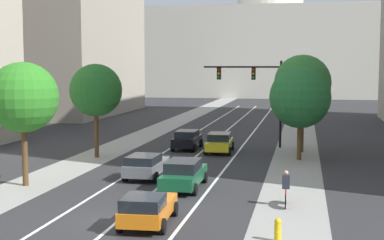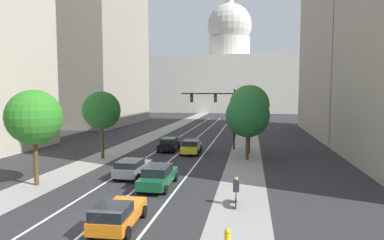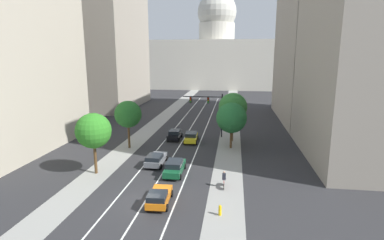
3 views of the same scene
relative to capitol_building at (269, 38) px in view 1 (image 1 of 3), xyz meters
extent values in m
plane|color=#2B2B2D|center=(0.00, -62.57, -12.67)|extent=(400.00, 400.00, 0.00)
cube|color=gray|center=(-7.23, -67.57, -12.66)|extent=(3.33, 130.00, 0.01)
cube|color=gray|center=(7.23, -67.57, -12.66)|extent=(3.33, 130.00, 0.01)
cube|color=white|center=(-2.78, -77.57, -12.66)|extent=(0.16, 90.00, 0.01)
cube|color=white|center=(0.00, -77.57, -12.66)|extent=(0.16, 90.00, 0.01)
cube|color=white|center=(2.78, -77.57, -12.66)|extent=(0.16, 90.00, 0.01)
cube|color=beige|center=(0.00, 0.00, -3.25)|extent=(53.04, 23.35, 18.83)
cube|color=black|center=(-1.39, -81.25, -12.00)|extent=(1.78, 4.12, 0.69)
cube|color=black|center=(-1.39, -81.29, -11.41)|extent=(1.63, 2.21, 0.50)
cylinder|color=black|center=(-2.28, -79.86, -12.35)|extent=(0.22, 0.64, 0.64)
cylinder|color=black|center=(-0.52, -79.85, -12.35)|extent=(0.22, 0.64, 0.64)
cylinder|color=black|center=(-2.26, -82.65, -12.35)|extent=(0.22, 0.64, 0.64)
cylinder|color=black|center=(-0.50, -82.64, -12.35)|extent=(0.22, 0.64, 0.64)
cube|color=orange|center=(1.39, -102.45, -12.05)|extent=(1.93, 4.13, 0.59)
cube|color=black|center=(1.44, -103.45, -11.50)|extent=(1.69, 1.92, 0.50)
cylinder|color=black|center=(0.45, -101.11, -12.35)|extent=(0.25, 0.65, 0.64)
cylinder|color=black|center=(2.19, -101.03, -12.35)|extent=(0.25, 0.65, 0.64)
cylinder|color=black|center=(0.59, -103.86, -12.35)|extent=(0.25, 0.65, 0.64)
cylinder|color=black|center=(2.33, -103.78, -12.35)|extent=(0.25, 0.65, 0.64)
cube|color=yellow|center=(1.39, -82.42, -12.04)|extent=(1.98, 4.41, 0.62)
cube|color=black|center=(1.39, -82.37, -11.45)|extent=(1.74, 2.44, 0.55)
cylinder|color=black|center=(0.43, -80.99, -12.35)|extent=(0.25, 0.65, 0.64)
cylinder|color=black|center=(2.21, -80.91, -12.35)|extent=(0.25, 0.65, 0.64)
cylinder|color=black|center=(0.57, -83.94, -12.35)|extent=(0.25, 0.65, 0.64)
cylinder|color=black|center=(2.35, -83.85, -12.35)|extent=(0.25, 0.65, 0.64)
cube|color=slate|center=(-1.39, -92.81, -12.02)|extent=(1.87, 4.45, 0.65)
cube|color=black|center=(-1.40, -93.65, -11.46)|extent=(1.70, 2.27, 0.48)
cylinder|color=black|center=(-2.28, -91.30, -12.35)|extent=(0.23, 0.64, 0.64)
cylinder|color=black|center=(-0.46, -91.32, -12.35)|extent=(0.23, 0.64, 0.64)
cylinder|color=black|center=(-2.32, -94.31, -12.35)|extent=(0.23, 0.64, 0.64)
cylinder|color=black|center=(-0.50, -94.33, -12.35)|extent=(0.23, 0.64, 0.64)
cube|color=#14512D|center=(1.39, -95.40, -12.01)|extent=(1.83, 4.78, 0.66)
cube|color=black|center=(1.39, -95.60, -11.39)|extent=(1.67, 2.44, 0.58)
cylinder|color=black|center=(0.48, -93.78, -12.35)|extent=(0.23, 0.64, 0.64)
cylinder|color=black|center=(2.27, -93.77, -12.35)|extent=(0.23, 0.64, 0.64)
cylinder|color=black|center=(0.51, -97.02, -12.35)|extent=(0.23, 0.64, 0.64)
cylinder|color=black|center=(2.30, -97.01, -12.35)|extent=(0.23, 0.64, 0.64)
cylinder|color=black|center=(5.86, -78.99, -9.14)|extent=(0.20, 0.20, 7.05)
cylinder|color=black|center=(2.71, -78.99, -6.12)|extent=(6.31, 0.14, 0.14)
cube|color=black|center=(3.65, -78.99, -6.67)|extent=(0.32, 0.28, 0.96)
sphere|color=red|center=(3.65, -79.14, -6.37)|extent=(0.20, 0.20, 0.20)
sphere|color=orange|center=(3.65, -79.14, -6.67)|extent=(0.20, 0.20, 0.20)
sphere|color=green|center=(3.65, -79.14, -6.97)|extent=(0.20, 0.20, 0.20)
cube|color=black|center=(0.82, -78.99, -6.67)|extent=(0.32, 0.28, 0.96)
sphere|color=red|center=(0.82, -79.14, -6.37)|extent=(0.20, 0.20, 0.20)
sphere|color=orange|center=(0.82, -79.14, -6.67)|extent=(0.20, 0.20, 0.20)
sphere|color=green|center=(0.82, -79.14, -6.97)|extent=(0.20, 0.20, 0.20)
cylinder|color=yellow|center=(6.85, -103.82, -12.32)|extent=(0.26, 0.26, 0.70)
sphere|color=yellow|center=(6.85, -103.82, -11.89)|extent=(0.26, 0.26, 0.26)
cylinder|color=yellow|center=(6.85, -103.98, -12.28)|extent=(0.10, 0.12, 0.10)
cylinder|color=black|center=(6.97, -98.81, -12.34)|extent=(0.06, 0.66, 0.66)
cylinder|color=black|center=(6.95, -97.77, -12.34)|extent=(0.06, 0.66, 0.66)
cube|color=#A51919|center=(6.96, -98.29, -12.12)|extent=(0.08, 1.00, 0.36)
cube|color=#262833|center=(6.96, -98.34, -11.49)|extent=(0.36, 0.29, 0.64)
sphere|color=tan|center=(6.96, -98.27, -11.06)|extent=(0.22, 0.22, 0.22)
cylinder|color=#51381E|center=(7.58, -81.07, -10.76)|extent=(0.32, 0.32, 3.81)
sphere|color=#30702F|center=(7.58, -81.07, -7.34)|extent=(4.34, 4.34, 4.34)
cylinder|color=#51381E|center=(7.44, -84.75, -11.21)|extent=(0.32, 0.32, 2.92)
sphere|color=#236430|center=(7.44, -84.75, -8.24)|extent=(4.30, 4.30, 4.30)
cylinder|color=#51381E|center=(-7.39, -96.49, -10.88)|extent=(0.32, 0.32, 3.57)
sphere|color=#2F8023|center=(-7.39, -96.49, -7.74)|extent=(3.89, 3.89, 3.89)
cylinder|color=#51381E|center=(-6.99, -86.57, -10.88)|extent=(0.32, 0.32, 3.57)
sphere|color=#256626|center=(-6.99, -86.57, -7.77)|extent=(3.79, 3.79, 3.79)
camera|label=1|loc=(7.75, -124.90, -6.00)|focal=52.71mm
camera|label=2|loc=(7.75, -117.43, -6.01)|focal=30.83mm
camera|label=3|loc=(7.75, -127.05, 0.29)|focal=28.59mm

